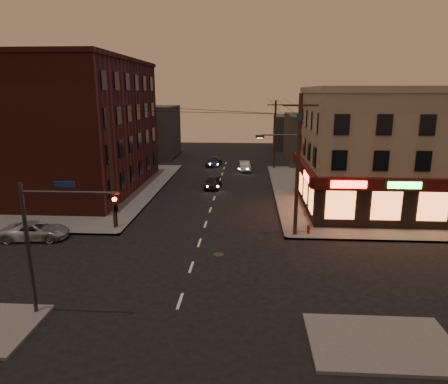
# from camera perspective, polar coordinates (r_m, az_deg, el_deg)

# --- Properties ---
(ground) EXTENTS (120.00, 120.00, 0.00)m
(ground) POSITION_cam_1_polar(r_m,az_deg,el_deg) (24.47, -4.71, -10.67)
(ground) COLOR black
(ground) RESTS_ON ground
(sidewalk_ne) EXTENTS (24.00, 28.00, 0.15)m
(sidewalk_ne) POSITION_cam_1_polar(r_m,az_deg,el_deg) (44.68, 22.61, -0.11)
(sidewalk_ne) COLOR #514F4C
(sidewalk_ne) RESTS_ON ground
(sidewalk_nw) EXTENTS (24.00, 28.00, 0.15)m
(sidewalk_nw) POSITION_cam_1_polar(r_m,az_deg,el_deg) (47.30, -23.36, 0.56)
(sidewalk_nw) COLOR #514F4C
(sidewalk_nw) RESTS_ON ground
(pizza_building) EXTENTS (15.85, 12.85, 10.50)m
(pizza_building) POSITION_cam_1_polar(r_m,az_deg,el_deg) (37.88, 23.06, 5.59)
(pizza_building) COLOR tan
(pizza_building) RESTS_ON sidewalk_ne
(brick_apartment) EXTENTS (12.00, 20.00, 13.00)m
(brick_apartment) POSITION_cam_1_polar(r_m,az_deg,el_deg) (44.83, -20.14, 8.70)
(brick_apartment) COLOR #481B17
(brick_apartment) RESTS_ON sidewalk_nw
(bg_building_ne_a) EXTENTS (10.00, 12.00, 7.00)m
(bg_building_ne_a) POSITION_cam_1_polar(r_m,az_deg,el_deg) (61.27, 13.68, 7.44)
(bg_building_ne_a) COLOR #3F3D3A
(bg_building_ne_a) RESTS_ON ground
(bg_building_nw) EXTENTS (9.00, 10.00, 8.00)m
(bg_building_nw) POSITION_cam_1_polar(r_m,az_deg,el_deg) (66.31, -10.83, 8.51)
(bg_building_nw) COLOR #3F3D3A
(bg_building_nw) RESTS_ON ground
(bg_building_ne_b) EXTENTS (8.00, 8.00, 6.00)m
(bg_building_ne_b) POSITION_cam_1_polar(r_m,az_deg,el_deg) (74.82, 10.31, 8.38)
(bg_building_ne_b) COLOR #3F3D3A
(bg_building_ne_b) RESTS_ON ground
(utility_pole_main) EXTENTS (4.20, 0.44, 10.00)m
(utility_pole_main) POSITION_cam_1_polar(r_m,az_deg,el_deg) (28.32, 10.33, 4.80)
(utility_pole_main) COLOR #382619
(utility_pole_main) RESTS_ON sidewalk_ne
(utility_pole_far) EXTENTS (0.26, 0.26, 9.00)m
(utility_pole_far) POSITION_cam_1_polar(r_m,az_deg,el_deg) (54.36, 7.27, 8.14)
(utility_pole_far) COLOR #382619
(utility_pole_far) RESTS_ON sidewalk_ne
(utility_pole_west) EXTENTS (0.24, 0.24, 9.00)m
(utility_pole_west) POSITION_cam_1_polar(r_m,az_deg,el_deg) (30.73, -15.80, 3.12)
(utility_pole_west) COLOR #382619
(utility_pole_west) RESTS_ON sidewalk_nw
(traffic_signal) EXTENTS (4.49, 0.32, 6.47)m
(traffic_signal) POSITION_cam_1_polar(r_m,az_deg,el_deg) (19.60, -23.80, -5.22)
(traffic_signal) COLOR #333538
(traffic_signal) RESTS_ON ground
(suv_cross) EXTENTS (4.72, 2.52, 1.26)m
(suv_cross) POSITION_cam_1_polar(r_m,az_deg,el_deg) (31.52, -25.30, -5.03)
(suv_cross) COLOR #909498
(suv_cross) RESTS_ON ground
(sedan_near) EXTENTS (1.83, 3.99, 1.33)m
(sedan_near) POSITION_cam_1_polar(r_m,az_deg,el_deg) (43.48, -1.59, 1.41)
(sedan_near) COLOR black
(sedan_near) RESTS_ON ground
(sedan_mid) EXTENTS (1.71, 4.04, 1.30)m
(sedan_mid) POSITION_cam_1_polar(r_m,az_deg,el_deg) (53.06, 2.98, 3.72)
(sedan_mid) COLOR slate
(sedan_mid) RESTS_ON ground
(sedan_far) EXTENTS (2.21, 4.61, 1.30)m
(sedan_far) POSITION_cam_1_polar(r_m,az_deg,el_deg) (56.67, -1.46, 4.40)
(sedan_far) COLOR #1B1F36
(sedan_far) RESTS_ON ground
(fire_hydrant) EXTENTS (0.29, 0.29, 0.67)m
(fire_hydrant) POSITION_cam_1_polar(r_m,az_deg,el_deg) (29.94, 11.97, -5.14)
(fire_hydrant) COLOR maroon
(fire_hydrant) RESTS_ON sidewalk_ne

